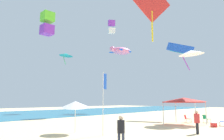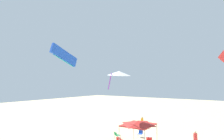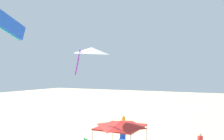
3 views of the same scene
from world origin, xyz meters
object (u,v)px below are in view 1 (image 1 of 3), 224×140
object	(u,v)px
kite_box_purple	(112,27)
kite_delta_teal	(66,55)
folding_chair_near_cooler	(224,121)
kite_delta_white	(191,52)
beach_umbrella	(75,104)
folding_chair_right_of_tent	(206,118)
person_far_stroller	(197,120)
folding_chair_facing_ocean	(187,118)
canopy_tent	(184,100)
cooler_box	(214,125)
kite_diamond_red	(152,4)
banner_flag	(104,97)
kite_turtle_pink	(121,51)
person_near_umbrella	(121,129)
kite_box_lime	(47,24)
kite_parafoil_blue	(180,49)

from	to	relation	value
kite_box_purple	kite_delta_teal	xyz separation A→B (m)	(-1.63, 11.02, -3.54)
folding_chair_near_cooler	kite_delta_white	world-z (taller)	kite_delta_white
beach_umbrella	kite_delta_white	distance (m)	14.65
folding_chair_right_of_tent	person_far_stroller	distance (m)	8.49
folding_chair_right_of_tent	folding_chair_facing_ocean	xyz separation A→B (m)	(-1.32, 1.50, 0.00)
canopy_tent	folding_chair_near_cooler	xyz separation A→B (m)	(1.35, -3.17, -1.89)
folding_chair_near_cooler	folding_chair_right_of_tent	bearing A→B (deg)	-142.74
folding_chair_near_cooler	cooler_box	size ratio (longest dim) A/B	1.10
folding_chair_near_cooler	kite_delta_teal	world-z (taller)	kite_delta_teal
folding_chair_right_of_tent	kite_diamond_red	distance (m)	14.53
banner_flag	kite_turtle_pink	xyz separation A→B (m)	(21.67, 16.89, 9.93)
canopy_tent	cooler_box	distance (m)	3.41
folding_chair_facing_ocean	person_near_umbrella	world-z (taller)	person_near_umbrella
person_near_umbrella	kite_box_lime	xyz separation A→B (m)	(4.69, 16.26, 11.12)
banner_flag	kite_turtle_pink	distance (m)	29.21
kite_turtle_pink	kite_box_purple	bearing A→B (deg)	39.86
person_near_umbrella	kite_box_lime	size ratio (longest dim) A/B	0.54
person_far_stroller	kite_turtle_pink	bearing A→B (deg)	-159.51
folding_chair_facing_ocean	person_near_umbrella	xyz separation A→B (m)	(-13.92, -2.59, 0.46)
kite_turtle_pink	kite_box_purple	size ratio (longest dim) A/B	1.92
kite_delta_teal	person_near_umbrella	bearing A→B (deg)	-12.50
kite_delta_teal	canopy_tent	bearing A→B (deg)	8.93
folding_chair_facing_ocean	kite_box_purple	size ratio (longest dim) A/B	0.31
folding_chair_facing_ocean	banner_flag	world-z (taller)	banner_flag
folding_chair_facing_ocean	kite_delta_white	size ratio (longest dim) A/B	0.21
person_near_umbrella	kite_box_lime	distance (m)	20.25
kite_parafoil_blue	kite_turtle_pink	distance (m)	15.52
cooler_box	folding_chair_right_of_tent	bearing A→B (deg)	28.29
cooler_box	banner_flag	world-z (taller)	banner_flag
kite_delta_white	kite_turtle_pink	size ratio (longest dim) A/B	0.75
beach_umbrella	kite_diamond_red	world-z (taller)	kite_diamond_red
folding_chair_near_cooler	person_near_umbrella	distance (m)	13.35
banner_flag	canopy_tent	bearing A→B (deg)	-7.79
person_far_stroller	kite_parafoil_blue	bearing A→B (deg)	176.53
cooler_box	kite_box_lime	world-z (taller)	kite_box_lime
canopy_tent	kite_turtle_pink	xyz separation A→B (m)	(11.76, 18.24, 10.15)
folding_chair_right_of_tent	kite_parafoil_blue	bearing A→B (deg)	63.82
canopy_tent	folding_chair_near_cooler	size ratio (longest dim) A/B	4.01
person_near_umbrella	kite_parafoil_blue	xyz separation A→B (m)	(19.50, 5.52, 8.72)
beach_umbrella	folding_chair_right_of_tent	bearing A→B (deg)	-17.53
kite_delta_teal	kite_diamond_red	bearing A→B (deg)	-6.95
canopy_tent	kite_delta_white	bearing A→B (deg)	-0.24
kite_box_lime	kite_diamond_red	world-z (taller)	kite_box_lime
kite_delta_white	person_near_umbrella	bearing A→B (deg)	-49.08
folding_chair_right_of_tent	kite_delta_white	distance (m)	7.27
kite_parafoil_blue	kite_box_purple	bearing A→B (deg)	-170.25
kite_delta_white	kite_diamond_red	xyz separation A→B (m)	(-10.97, -1.84, 1.18)
kite_diamond_red	kite_parafoil_blue	distance (m)	17.03
folding_chair_right_of_tent	person_far_stroller	xyz separation A→B (m)	(-8.19, -2.19, 0.49)
person_near_umbrella	kite_diamond_red	size ratio (longest dim) A/B	0.37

